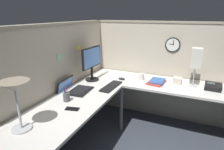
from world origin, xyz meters
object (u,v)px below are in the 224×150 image
coffee_mug (142,77)px  tissue_box (177,81)px  wall_clock (173,45)px  pen_cup (67,97)px  office_phone (214,87)px  monitor (92,61)px  desk_lamp_paper (196,59)px  computer_mouse (122,79)px  cell_phone (72,109)px  desk_lamp_dome (15,91)px  keyboard (111,86)px  laptop (74,89)px  book_stack (157,82)px

coffee_mug → tissue_box: 0.52m
tissue_box → wall_clock: wall_clock is taller
pen_cup → wall_clock: (1.39, -0.97, 0.45)m
office_phone → tissue_box: bearing=83.5°
monitor → coffee_mug: monitor is taller
desk_lamp_paper → coffee_mug: 0.79m
wall_clock → pen_cup: bearing=145.2°
computer_mouse → wall_clock: (0.45, -0.65, 0.49)m
monitor → wall_clock: 1.25m
cell_phone → desk_lamp_paper: desk_lamp_paper is taller
desk_lamp_dome → desk_lamp_paper: size_ratio=0.84×
keyboard → pen_cup: 0.67m
keyboard → laptop: bearing=129.8°
pen_cup → office_phone: 1.89m
pen_cup → book_stack: pen_cup is taller
keyboard → office_phone: 1.35m
monitor → book_stack: bearing=-74.6°
cell_phone → tissue_box: tissue_box is taller
office_phone → wall_clock: bearing=60.5°
pen_cup → coffee_mug: bearing=-29.1°
desk_lamp_paper → wall_clock: (0.31, 0.35, 0.12)m
keyboard → cell_phone: size_ratio=2.99×
pen_cup → desk_lamp_paper: bearing=-50.5°
keyboard → cell_phone: 0.75m
computer_mouse → wall_clock: size_ratio=0.47×
computer_mouse → desk_lamp_dome: size_ratio=0.23×
computer_mouse → tissue_box: size_ratio=0.87×
computer_mouse → cell_phone: computer_mouse is taller
monitor → coffee_mug: bearing=-65.1°
tissue_box → wall_clock: (0.29, 0.14, 0.46)m
monitor → cell_phone: (-0.89, -0.26, -0.29)m
desk_lamp_dome → monitor: bearing=2.7°
laptop → cell_phone: bearing=-147.2°
keyboard → computer_mouse: 0.34m
wall_clock → office_phone: bearing=-119.5°
office_phone → tissue_box: 0.46m
computer_mouse → desk_lamp_paper: desk_lamp_paper is taller
pen_cup → tissue_box: pen_cup is taller
monitor → laptop: bearing=176.8°
cell_phone → office_phone: bearing=-62.8°
desk_lamp_paper → cell_phone: bearing=137.0°
pen_cup → desk_lamp_paper: size_ratio=0.34×
monitor → computer_mouse: 0.52m
desk_lamp_paper → computer_mouse: bearing=98.2°
coffee_mug → cell_phone: bearing=160.8°
monitor → tissue_box: 1.27m
computer_mouse → book_stack: size_ratio=0.33×
desk_lamp_paper → tissue_box: (0.02, 0.21, -0.34)m
computer_mouse → keyboard: bearing=175.8°
monitor → laptop: monitor is taller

